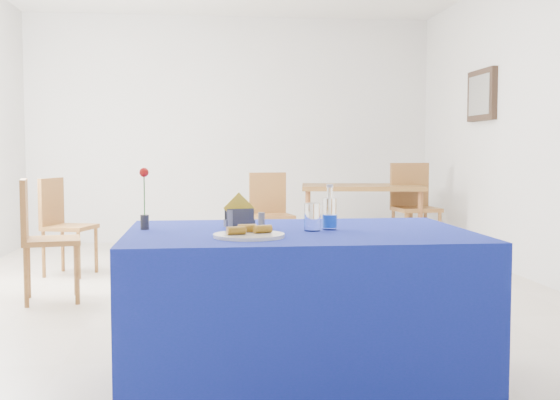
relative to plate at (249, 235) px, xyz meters
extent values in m
plane|color=beige|center=(0.16, 2.30, -0.77)|extent=(7.00, 7.00, 0.00)
plane|color=silver|center=(0.16, 5.80, 0.63)|extent=(5.00, 0.00, 5.00)
plane|color=silver|center=(0.16, -1.20, 0.63)|extent=(5.00, 0.00, 5.00)
cube|color=black|center=(2.63, 3.90, 0.93)|extent=(0.06, 0.64, 0.52)
cube|color=#998C66|center=(2.61, 3.90, 0.93)|extent=(0.02, 0.52, 0.40)
cylinder|color=silver|center=(0.00, 0.00, 0.00)|extent=(0.31, 0.31, 0.01)
cylinder|color=white|center=(0.31, 0.21, 0.06)|extent=(0.08, 0.08, 0.13)
cylinder|color=slate|center=(-0.07, 0.40, 0.04)|extent=(0.03, 0.03, 0.08)
cylinder|color=slate|center=(0.08, 0.25, 0.04)|extent=(0.03, 0.03, 0.08)
cube|color=navy|center=(0.25, 0.24, -0.39)|extent=(1.60, 1.10, 0.76)
cylinder|color=white|center=(0.40, 0.26, 0.07)|extent=(0.07, 0.07, 0.15)
cylinder|color=blue|center=(0.40, 0.26, 0.03)|extent=(0.07, 0.07, 0.06)
cylinder|color=white|center=(0.40, 0.26, 0.17)|extent=(0.03, 0.03, 0.05)
cylinder|color=silver|center=(0.40, 0.26, 0.20)|extent=(0.03, 0.03, 0.01)
cube|color=#38383D|center=(-0.02, 0.44, 0.01)|extent=(0.16, 0.09, 0.03)
cube|color=#343439|center=(-0.01, 0.41, 0.04)|extent=(0.13, 0.04, 0.09)
cube|color=#36363B|center=(-0.02, 0.46, 0.04)|extent=(0.13, 0.04, 0.09)
cube|color=gold|center=(-0.02, 0.44, 0.08)|extent=(0.16, 0.02, 0.16)
cylinder|color=#25262A|center=(-0.47, 0.35, 0.03)|extent=(0.04, 0.04, 0.07)
cylinder|color=#175F18|center=(-0.47, 0.35, 0.14)|extent=(0.01, 0.01, 0.22)
sphere|color=#B40D0C|center=(-0.47, 0.35, 0.26)|extent=(0.04, 0.04, 0.04)
cube|color=brown|center=(1.57, 4.66, -0.04)|extent=(1.43, 1.04, 0.05)
cylinder|color=brown|center=(0.92, 4.41, -0.41)|extent=(0.06, 0.06, 0.71)
cylinder|color=brown|center=(2.11, 4.23, -0.41)|extent=(0.06, 0.06, 0.71)
cylinder|color=olive|center=(1.02, 5.10, -0.41)|extent=(0.06, 0.06, 0.71)
cylinder|color=brown|center=(2.21, 4.92, -0.41)|extent=(0.06, 0.06, 0.71)
cylinder|color=brown|center=(0.39, 4.09, -0.55)|extent=(0.03, 0.03, 0.43)
cylinder|color=brown|center=(0.73, 4.15, -0.55)|extent=(0.03, 0.03, 0.43)
cylinder|color=brown|center=(0.33, 4.44, -0.55)|extent=(0.03, 0.03, 0.43)
cylinder|color=brown|center=(0.67, 4.50, -0.55)|extent=(0.03, 0.03, 0.43)
cube|color=brown|center=(0.53, 4.30, -0.32)|extent=(0.47, 0.47, 0.04)
cube|color=brown|center=(0.49, 4.47, -0.09)|extent=(0.40, 0.11, 0.44)
cylinder|color=brown|center=(1.95, 4.22, -0.53)|extent=(0.04, 0.04, 0.48)
cylinder|color=brown|center=(2.33, 4.26, -0.53)|extent=(0.04, 0.04, 0.48)
cylinder|color=brown|center=(1.92, 4.60, -0.53)|extent=(0.04, 0.04, 0.48)
cylinder|color=brown|center=(2.30, 4.64, -0.53)|extent=(0.04, 0.04, 0.48)
cube|color=brown|center=(2.13, 4.43, -0.27)|extent=(0.49, 0.49, 0.04)
cube|color=brown|center=(2.11, 4.63, -0.01)|extent=(0.45, 0.08, 0.49)
cylinder|color=brown|center=(-1.13, 2.24, -0.55)|extent=(0.04, 0.04, 0.44)
cylinder|color=brown|center=(-1.19, 2.59, -0.55)|extent=(0.04, 0.04, 0.44)
cylinder|color=brown|center=(-1.47, 2.17, -0.55)|extent=(0.04, 0.04, 0.44)
cylinder|color=brown|center=(-1.54, 2.52, -0.55)|extent=(0.04, 0.04, 0.44)
cube|color=brown|center=(-1.33, 2.38, -0.31)|extent=(0.49, 0.49, 0.04)
cube|color=brown|center=(-1.52, 2.34, -0.07)|extent=(0.12, 0.41, 0.45)
cylinder|color=brown|center=(-1.30, 3.30, -0.56)|extent=(0.03, 0.03, 0.42)
cylinder|color=brown|center=(-1.19, 3.62, -0.56)|extent=(0.03, 0.03, 0.42)
cylinder|color=brown|center=(-1.62, 3.40, -0.56)|extent=(0.03, 0.03, 0.42)
cylinder|color=brown|center=(-1.52, 3.72, -0.56)|extent=(0.03, 0.03, 0.42)
cube|color=brown|center=(-1.41, 3.51, -0.33)|extent=(0.50, 0.50, 0.04)
cube|color=brown|center=(-1.58, 3.56, -0.10)|extent=(0.16, 0.39, 0.43)
cylinder|color=gold|center=(-0.06, -0.03, 0.03)|extent=(0.09, 0.05, 0.04)
cylinder|color=beige|center=(-0.02, -0.02, 0.03)|extent=(0.01, 0.03, 0.03)
cylinder|color=gold|center=(0.06, 0.02, 0.03)|extent=(0.09, 0.06, 0.04)
cylinder|color=beige|center=(0.10, 0.04, 0.03)|extent=(0.01, 0.03, 0.03)
cylinder|color=gold|center=(0.00, 0.06, 0.03)|extent=(0.08, 0.04, 0.04)
cylinder|color=beige|center=(0.03, 0.07, 0.03)|extent=(0.01, 0.03, 0.03)
camera|label=1|loc=(-0.20, -3.01, 0.36)|focal=45.00mm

